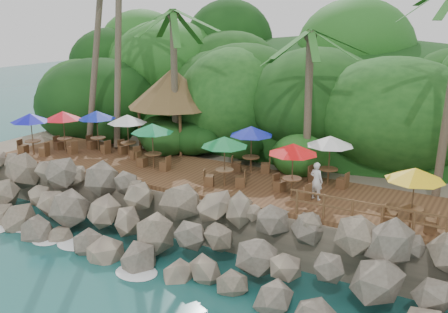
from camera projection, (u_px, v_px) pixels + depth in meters
The scene contains 11 objects.
ground at pixel (148, 276), 20.41m from camera, with size 140.00×140.00×0.00m, color #19514F.
land_base at pixel (302, 155), 33.46m from camera, with size 32.00×25.20×2.10m, color gray.
jungle_hill at pixel (338, 145), 40.00m from camera, with size 44.80×28.00×15.40m, color #143811.
seawall at pixel (176, 231), 21.77m from camera, with size 29.00×4.00×2.30m, color gray, non-canonical shape.
terrace at pixel (224, 181), 24.82m from camera, with size 26.00×5.00×0.20m, color brown.
jungle_foliage at pixel (295, 175), 32.92m from camera, with size 44.00×16.00×12.00m, color #143811, non-canonical shape.
foam_line at pixel (152, 272), 20.65m from camera, with size 25.20×0.80×0.06m.
palapa at pixel (173, 88), 29.53m from camera, with size 5.18×5.18×4.60m.
dining_clusters at pixel (184, 134), 25.33m from camera, with size 22.26×5.34×2.32m.
railing at pixel (382, 215), 18.84m from camera, with size 7.20×0.10×1.00m.
waiter at pixel (316, 181), 21.89m from camera, with size 0.60×0.39×1.64m, color white.
Camera 1 is at (11.77, -14.41, 10.07)m, focal length 41.86 mm.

